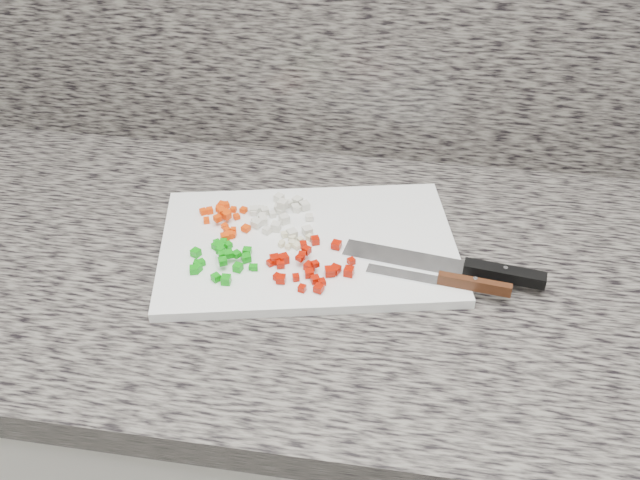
% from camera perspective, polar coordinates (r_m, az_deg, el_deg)
% --- Properties ---
extents(cabinet, '(3.92, 0.62, 0.86)m').
position_cam_1_polar(cabinet, '(1.33, 4.25, -18.10)').
color(cabinet, silver).
rests_on(cabinet, ground).
extents(countertop, '(3.96, 0.64, 0.04)m').
position_cam_1_polar(countertop, '(0.99, 5.42, -3.13)').
color(countertop, '#69645D').
rests_on(countertop, cabinet).
extents(cutting_board, '(0.46, 0.36, 0.01)m').
position_cam_1_polar(cutting_board, '(1.00, -0.95, -0.43)').
color(cutting_board, white).
rests_on(cutting_board, countertop).
extents(carrot_pile, '(0.09, 0.09, 0.02)m').
position_cam_1_polar(carrot_pile, '(1.04, -7.63, 1.77)').
color(carrot_pile, '#E73C05').
rests_on(carrot_pile, cutting_board).
extents(onion_pile, '(0.10, 0.10, 0.02)m').
position_cam_1_polar(onion_pile, '(1.04, -3.18, 2.05)').
color(onion_pile, silver).
rests_on(onion_pile, cutting_board).
extents(green_pepper_pile, '(0.10, 0.09, 0.02)m').
position_cam_1_polar(green_pepper_pile, '(0.96, -7.82, -1.52)').
color(green_pepper_pile, '#0D920F').
rests_on(green_pepper_pile, cutting_board).
extents(red_pepper_pile, '(0.12, 0.11, 0.02)m').
position_cam_1_polar(red_pepper_pile, '(0.95, -0.85, -2.04)').
color(red_pepper_pile, '#A31002').
rests_on(red_pepper_pile, cutting_board).
extents(garlic_pile, '(0.05, 0.04, 0.01)m').
position_cam_1_polar(garlic_pile, '(0.99, -2.12, -0.09)').
color(garlic_pile, beige).
rests_on(garlic_pile, cutting_board).
extents(chef_knife, '(0.27, 0.07, 0.02)m').
position_cam_1_polar(chef_knife, '(0.96, 11.82, -2.23)').
color(chef_knife, silver).
rests_on(chef_knife, cutting_board).
extents(paring_knife, '(0.19, 0.04, 0.02)m').
position_cam_1_polar(paring_knife, '(0.94, 10.80, -3.30)').
color(paring_knife, silver).
rests_on(paring_knife, cutting_board).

